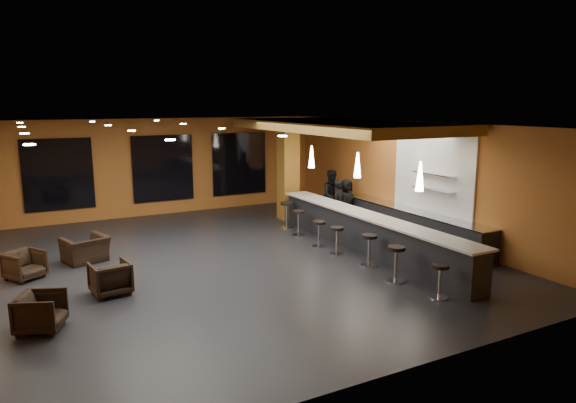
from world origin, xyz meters
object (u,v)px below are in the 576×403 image
bar_stool_3 (337,237)px  bar_stool_6 (287,211)px  staff_c (346,202)px  bar_stool_4 (319,230)px  staff_b (333,196)px  bar_stool_1 (396,259)px  column (288,170)px  bar_stool_5 (299,220)px  pendant_2 (312,157)px  prep_counter (410,225)px  bar_counter (366,234)px  armchair_c (25,265)px  bar_stool_0 (440,277)px  bar_stool_2 (369,246)px  pendant_1 (358,165)px  armchair_b (110,278)px  armchair_d (85,249)px  pendant_0 (420,176)px  armchair_a (41,312)px

bar_stool_3 → bar_stool_6: 3.28m
staff_c → bar_stool_4: size_ratio=2.04×
staff_b → bar_stool_1: bearing=-103.1°
column → bar_stool_5: column is taller
pendant_2 → bar_stool_3: (-0.88, -2.87, -1.86)m
bar_stool_5 → bar_stool_6: bar_stool_6 is taller
bar_stool_6 → pendant_2: bearing=-30.8°
prep_counter → bar_stool_4: prep_counter is taller
bar_counter → staff_b: bearing=71.6°
bar_stool_4 → staff_b: bearing=50.5°
armchair_c → bar_stool_0: (7.66, -5.42, 0.13)m
bar_stool_2 → pendant_1: bearing=65.7°
prep_counter → bar_stool_0: bearing=-124.0°
armchair_b → bar_stool_1: bar_stool_1 is taller
bar_stool_3 → bar_stool_4: 0.87m
pendant_1 → armchair_c: 8.73m
staff_b → bar_stool_1: size_ratio=2.13×
armchair_c → bar_stool_3: size_ratio=0.98×
bar_stool_3 → armchair_d: bearing=157.8°
prep_counter → pendant_2: (-2.00, 2.50, 1.92)m
bar_stool_5 → pendant_2: bearing=37.3°
bar_stool_5 → prep_counter: bearing=-33.7°
armchair_b → bar_stool_5: (5.97, 2.42, 0.15)m
pendant_0 → bar_stool_1: size_ratio=0.84×
column → bar_stool_6: column is taller
pendant_2 → armchair_d: pendant_2 is taller
armchair_b → bar_stool_2: bar_stool_2 is taller
bar_stool_2 → staff_b: bearing=67.7°
staff_c → armchair_b: staff_c is taller
bar_stool_6 → bar_stool_2: bearing=-90.4°
bar_stool_4 → prep_counter: bearing=-9.7°
column → armchair_d: (-6.97, -1.98, -1.42)m
armchair_d → column: bearing=178.3°
armchair_a → bar_stool_6: bar_stool_6 is taller
pendant_2 → bar_stool_1: 5.67m
staff_b → armchair_b: size_ratio=2.26×
staff_b → bar_stool_4: (-2.10, -2.54, -0.41)m
bar_counter → bar_stool_5: (-0.82, 2.38, 0.01)m
staff_c → armchair_d: 8.31m
prep_counter → staff_c: size_ratio=3.89×
bar_stool_1 → pendant_0: bearing=19.2°
pendant_1 → bar_stool_4: size_ratio=0.93×
bar_stool_0 → bar_stool_5: size_ratio=0.94×
bar_stool_0 → bar_stool_6: (0.05, 6.95, 0.08)m
pendant_0 → armchair_a: pendant_0 is taller
armchair_b → bar_stool_5: 6.44m
armchair_a → bar_stool_3: bar_stool_3 is taller
prep_counter → bar_stool_1: prep_counter is taller
bar_stool_0 → bar_stool_6: size_ratio=0.85×
prep_counter → column: bearing=116.0°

